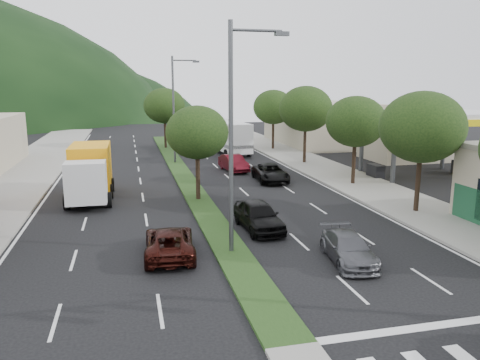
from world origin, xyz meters
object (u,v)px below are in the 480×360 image
object	(u,v)px
car_queue_c	(234,163)
box_truck	(90,174)
suv_maroon	(169,242)
car_queue_d	(270,173)
tree_r_d	(306,109)
streetlight_mid	(176,104)
tree_med_near	(197,133)
tree_r_c	(356,122)
car_queue_a	(259,216)
streetlight_near	(236,128)
motorhome	(228,136)
tree_r_e	(273,107)
tree_r_b	(422,127)
tree_med_far	(164,106)
car_queue_b	(348,248)

from	to	relation	value
car_queue_c	box_truck	world-z (taller)	box_truck
suv_maroon	car_queue_d	size ratio (longest dim) A/B	0.95
tree_r_d	streetlight_mid	size ratio (longest dim) A/B	0.72
tree_med_near	streetlight_mid	xyz separation A→B (m)	(0.21, 15.00, 1.16)
streetlight_mid	suv_maroon	world-z (taller)	streetlight_mid
tree_r_c	suv_maroon	distance (m)	19.24
streetlight_mid	tree_med_near	bearing A→B (deg)	-90.78
tree_r_d	car_queue_a	bearing A→B (deg)	-117.53
suv_maroon	streetlight_mid	bearing A→B (deg)	-92.76
tree_r_c	streetlight_near	size ratio (longest dim) A/B	0.65
motorhome	streetlight_mid	bearing A→B (deg)	-143.98
motorhome	tree_r_c	bearing A→B (deg)	-79.10
tree_r_e	car_queue_c	bearing A→B (deg)	-121.24
car_queue_a	car_queue_c	bearing A→B (deg)	78.43
tree_r_b	streetlight_near	size ratio (longest dim) A/B	0.69
tree_r_d	streetlight_mid	xyz separation A→B (m)	(-11.79, 3.00, 0.40)
tree_r_e	tree_r_c	bearing A→B (deg)	-90.00
car_queue_a	box_truck	size ratio (longest dim) A/B	0.62
suv_maroon	tree_r_e	bearing A→B (deg)	-110.92
tree_med_far	car_queue_a	distance (m)	33.30
tree_r_d	car_queue_d	size ratio (longest dim) A/B	1.49
suv_maroon	box_truck	distance (m)	12.60
car_queue_c	car_queue_a	bearing A→B (deg)	-105.95
car_queue_a	car_queue_d	world-z (taller)	car_queue_a
tree_r_c	box_truck	bearing A→B (deg)	179.45
tree_r_d	tree_r_e	size ratio (longest dim) A/B	1.07
streetlight_mid	suv_maroon	distance (m)	25.36
streetlight_mid	car_queue_a	world-z (taller)	streetlight_mid
tree_med_far	car_queue_a	size ratio (longest dim) A/B	1.57
tree_r_c	streetlight_near	bearing A→B (deg)	-134.51
tree_r_b	tree_med_far	distance (m)	34.18
tree_r_d	motorhome	world-z (taller)	tree_r_d
tree_r_b	car_queue_c	world-z (taller)	tree_r_b
tree_r_b	tree_r_c	bearing A→B (deg)	90.00
tree_r_d	tree_r_e	distance (m)	10.00
car_queue_a	suv_maroon	bearing A→B (deg)	-153.65
streetlight_near	car_queue_b	bearing A→B (deg)	-26.24
tree_r_c	streetlight_mid	distance (m)	17.57
tree_med_near	tree_r_b	bearing A→B (deg)	-26.57
car_queue_b	box_truck	world-z (taller)	box_truck
car_queue_d	motorhome	bearing A→B (deg)	93.09
streetlight_near	suv_maroon	bearing A→B (deg)	174.11
tree_r_b	streetlight_mid	world-z (taller)	streetlight_mid
tree_r_b	car_queue_b	distance (m)	10.60
tree_r_b	tree_r_c	xyz separation A→B (m)	(0.00, 8.00, -0.29)
box_truck	tree_med_near	bearing A→B (deg)	162.72
tree_r_b	motorhome	xyz separation A→B (m)	(-5.64, 26.55, -3.19)
tree_r_d	streetlight_mid	distance (m)	12.18
car_queue_d	tree_r_e	bearing A→B (deg)	74.94
tree_r_b	car_queue_a	world-z (taller)	tree_r_b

